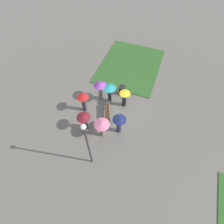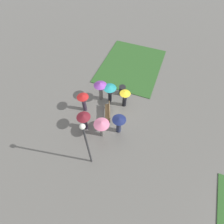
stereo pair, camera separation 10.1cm
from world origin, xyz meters
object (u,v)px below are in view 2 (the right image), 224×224
(lamp_post, at_px, (86,142))
(trash_bin, at_px, (122,90))
(crowd_person_red, at_px, (83,100))
(crowd_person_pink, at_px, (102,125))
(crowd_person_maroon, at_px, (84,119))
(crowd_person_yellow, at_px, (125,96))
(crowd_person_navy, at_px, (119,123))
(crowd_person_teal, at_px, (110,90))
(crowd_person_purple, at_px, (100,87))
(park_bench, at_px, (108,112))

(lamp_post, xyz_separation_m, trash_bin, (-7.05, -0.10, -2.72))
(crowd_person_red, distance_m, crowd_person_pink, 3.02)
(crowd_person_maroon, relative_size, crowd_person_yellow, 0.99)
(crowd_person_navy, xyz_separation_m, crowd_person_teal, (-2.72, -1.82, 0.20))
(lamp_post, height_order, crowd_person_navy, lamp_post)
(trash_bin, bearing_deg, crowd_person_teal, -31.70)
(crowd_person_purple, bearing_deg, crowd_person_navy, -94.91)
(lamp_post, distance_m, crowd_person_yellow, 6.14)
(park_bench, bearing_deg, crowd_person_pink, -15.42)
(crowd_person_navy, xyz_separation_m, crowd_person_yellow, (-2.69, -0.44, 0.02))
(crowd_person_navy, relative_size, crowd_person_pink, 0.97)
(park_bench, relative_size, crowd_person_red, 0.96)
(crowd_person_maroon, bearing_deg, crowd_person_teal, 163.18)
(lamp_post, bearing_deg, crowd_person_navy, 162.72)
(crowd_person_navy, height_order, crowd_person_purple, crowd_person_purple)
(park_bench, height_order, crowd_person_pink, crowd_person_pink)
(lamp_post, relative_size, crowd_person_yellow, 2.76)
(crowd_person_pink, bearing_deg, crowd_person_purple, -148.38)
(crowd_person_red, height_order, crowd_person_pink, crowd_person_pink)
(crowd_person_navy, distance_m, crowd_person_yellow, 2.72)
(trash_bin, xyz_separation_m, crowd_person_yellow, (1.24, 0.64, 0.79))
(crowd_person_purple, bearing_deg, crowd_person_teal, -48.12)
(crowd_person_purple, relative_size, crowd_person_yellow, 1.08)
(trash_bin, distance_m, crowd_person_navy, 4.15)
(crowd_person_red, xyz_separation_m, crowd_person_teal, (-1.76, 1.68, 0.17))
(crowd_person_pink, height_order, crowd_person_teal, crowd_person_pink)
(crowd_person_purple, bearing_deg, crowd_person_maroon, -138.46)
(crowd_person_pink, bearing_deg, lamp_post, 9.46)
(park_bench, bearing_deg, crowd_person_purple, -162.54)
(crowd_person_yellow, distance_m, crowd_person_teal, 1.40)
(crowd_person_navy, relative_size, crowd_person_yellow, 1.00)
(crowd_person_purple, height_order, crowd_person_yellow, crowd_person_purple)
(lamp_post, relative_size, crowd_person_teal, 2.67)
(crowd_person_teal, bearing_deg, crowd_person_yellow, 173.42)
(crowd_person_teal, bearing_deg, crowd_person_pink, 96.72)
(crowd_person_maroon, xyz_separation_m, crowd_person_pink, (0.12, 1.54, 0.21))
(crowd_person_red, bearing_deg, park_bench, 140.01)
(crowd_person_navy, bearing_deg, crowd_person_maroon, -77.12)
(crowd_person_navy, xyz_separation_m, crowd_person_pink, (0.83, -1.07, 0.27))
(crowd_person_red, bearing_deg, crowd_person_maroon, 73.56)
(park_bench, distance_m, crowd_person_yellow, 1.97)
(crowd_person_navy, relative_size, crowd_person_purple, 0.93)
(park_bench, bearing_deg, lamp_post, -18.30)
(park_bench, height_order, lamp_post, lamp_post)
(crowd_person_pink, bearing_deg, park_bench, -165.18)
(crowd_person_red, xyz_separation_m, crowd_person_maroon, (1.67, 0.89, 0.02))
(crowd_person_maroon, relative_size, crowd_person_pink, 0.96)
(crowd_person_maroon, bearing_deg, lamp_post, 30.29)
(crowd_person_yellow, bearing_deg, crowd_person_navy, -42.73)
(crowd_person_yellow, bearing_deg, lamp_post, -57.19)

